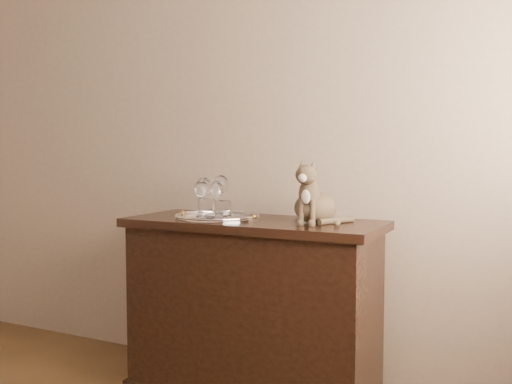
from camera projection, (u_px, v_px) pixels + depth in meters
wall_back at (182, 119)px, 3.16m from camera, size 4.00×0.10×2.70m
sideboard at (253, 309)px, 2.68m from camera, size 1.20×0.50×0.85m
tray at (217, 218)px, 2.71m from camera, size 0.40×0.40×0.01m
wine_glass_a at (204, 196)px, 2.77m from camera, size 0.07×0.07×0.19m
wine_glass_b at (221, 194)px, 2.82m from camera, size 0.07×0.07×0.19m
wine_glass_c at (201, 198)px, 2.72m from camera, size 0.07×0.07×0.17m
wine_glass_d at (217, 198)px, 2.73m from camera, size 0.06×0.06×0.17m
tumbler_a at (223, 210)px, 2.59m from camera, size 0.08×0.08×0.09m
tumbler_b at (207, 209)px, 2.63m from camera, size 0.08×0.08×0.09m
cat at (315, 192)px, 2.51m from camera, size 0.28×0.27×0.28m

